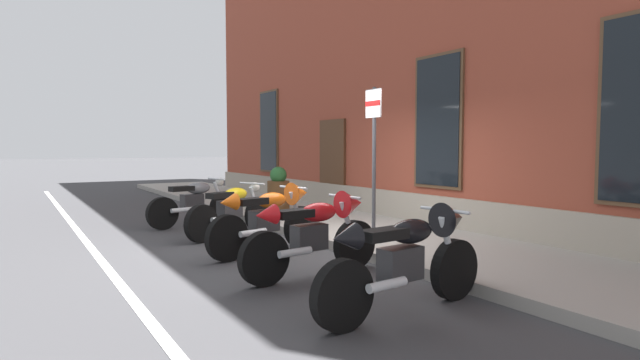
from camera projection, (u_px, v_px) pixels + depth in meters
name	position (u px, v px, depth m)	size (l,w,h in m)	color
ground_plane	(319.00, 246.00, 8.25)	(140.00, 140.00, 0.00)	#38383A
sidewalk	(383.00, 235.00, 8.93)	(27.82, 2.64, 0.15)	gray
lane_stripe	(110.00, 271.00, 6.58)	(27.82, 0.12, 0.01)	silver
brick_pub_facade	(541.00, 46.00, 10.93)	(21.82, 6.10, 7.62)	brown
motorcycle_grey_naked	(195.00, 203.00, 10.36)	(0.70, 2.03, 0.97)	black
motorcycle_yellow_naked	(233.00, 210.00, 9.11)	(0.94, 1.96, 0.96)	black
motorcycle_orange_sport	(271.00, 216.00, 7.68)	(0.74, 2.07, 1.06)	black
motorcycle_red_sport	(317.00, 231.00, 6.34)	(0.62, 2.06, 1.06)	black
motorcycle_black_sport	(410.00, 255.00, 4.93)	(0.62, 2.20, 1.05)	black
parking_sign	(374.00, 142.00, 7.84)	(0.36, 0.07, 2.40)	#4C4C51
barrel_planter	(278.00, 190.00, 12.04)	(0.56, 0.56, 1.01)	brown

